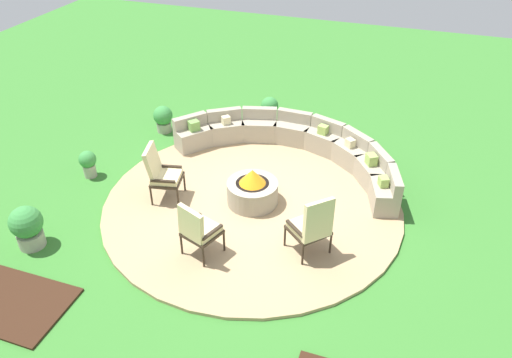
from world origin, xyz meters
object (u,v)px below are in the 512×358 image
at_px(curved_stone_bench, 297,146).
at_px(potted_plant_3, 88,162).
at_px(potted_plant_0, 163,118).
at_px(lounge_chair_back_left, 312,225).
at_px(fire_pit, 252,190).
at_px(potted_plant_1, 27,226).
at_px(lounge_chair_front_right, 198,229).
at_px(lounge_chair_front_left, 161,172).
at_px(potted_plant_2, 270,109).

relative_size(curved_stone_bench, potted_plant_3, 8.61).
bearing_deg(curved_stone_bench, potted_plant_0, 176.00).
relative_size(lounge_chair_back_left, potted_plant_0, 1.79).
height_order(fire_pit, potted_plant_1, same).
relative_size(curved_stone_bench, lounge_chair_front_right, 4.79).
xyz_separation_m(lounge_chair_front_right, potted_plant_3, (-3.11, 1.47, -0.28)).
bearing_deg(curved_stone_bench, lounge_chair_back_left, -70.47).
height_order(lounge_chair_front_left, potted_plant_2, lounge_chair_front_left).
xyz_separation_m(lounge_chair_back_left, potted_plant_0, (-4.28, 3.04, -0.28)).
distance_m(lounge_chair_front_left, potted_plant_3, 1.85).
bearing_deg(lounge_chair_front_right, lounge_chair_back_left, 40.17).
distance_m(curved_stone_bench, lounge_chair_front_right, 3.53).
xyz_separation_m(potted_plant_0, potted_plant_2, (2.21, 1.21, 0.01)).
bearing_deg(lounge_chair_back_left, lounge_chair_front_left, 119.73).
bearing_deg(curved_stone_bench, fire_pit, -101.19).
distance_m(lounge_chair_front_left, lounge_chair_front_right, 1.79).
bearing_deg(fire_pit, lounge_chair_front_right, -101.50).
xyz_separation_m(lounge_chair_front_left, potted_plant_3, (-1.81, 0.24, -0.30)).
height_order(lounge_chair_front_right, potted_plant_2, lounge_chair_front_right).
relative_size(potted_plant_0, potted_plant_1, 0.82).
bearing_deg(potted_plant_2, potted_plant_1, -113.57).
xyz_separation_m(lounge_chair_front_left, lounge_chair_front_right, (1.30, -1.24, -0.02)).
distance_m(lounge_chair_back_left, potted_plant_2, 4.73).
xyz_separation_m(curved_stone_bench, potted_plant_0, (-3.28, 0.23, -0.00)).
bearing_deg(lounge_chair_front_left, lounge_chair_back_left, 65.93).
bearing_deg(lounge_chair_front_left, potted_plant_1, -51.18).
height_order(lounge_chair_front_left, potted_plant_1, lounge_chair_front_left).
distance_m(lounge_chair_front_right, lounge_chair_back_left, 1.81).
bearing_deg(potted_plant_0, lounge_chair_back_left, -35.43).
bearing_deg(lounge_chair_back_left, potted_plant_1, 147.10).
xyz_separation_m(lounge_chair_front_left, potted_plant_2, (0.92, 3.65, -0.26)).
relative_size(fire_pit, lounge_chair_front_right, 0.92).
bearing_deg(lounge_chair_back_left, curved_stone_bench, 60.56).
xyz_separation_m(fire_pit, lounge_chair_front_left, (-1.63, -0.40, 0.29)).
bearing_deg(potted_plant_3, curved_stone_bench, 27.54).
distance_m(potted_plant_1, potted_plant_2, 6.05).
bearing_deg(lounge_chair_back_left, fire_pit, 94.67).
bearing_deg(fire_pit, lounge_chair_front_left, -166.16).
distance_m(lounge_chair_back_left, potted_plant_3, 4.88).
bearing_deg(lounge_chair_front_left, lounge_chair_front_right, 33.61).
xyz_separation_m(fire_pit, potted_plant_1, (-3.13, -2.29, 0.08)).
distance_m(lounge_chair_front_left, potted_plant_0, 2.78).
height_order(potted_plant_1, potted_plant_3, potted_plant_1).
bearing_deg(potted_plant_3, potted_plant_1, -81.69).
bearing_deg(fire_pit, lounge_chair_back_left, -36.36).
relative_size(lounge_chair_front_left, potted_plant_1, 1.41).
distance_m(fire_pit, lounge_chair_front_left, 1.70).
distance_m(curved_stone_bench, potted_plant_0, 3.29).
bearing_deg(lounge_chair_front_left, potted_plant_0, -165.01).
bearing_deg(curved_stone_bench, potted_plant_3, -152.46).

